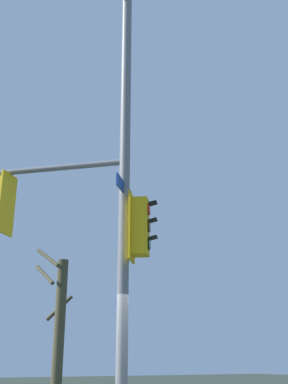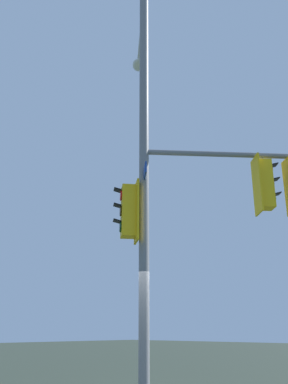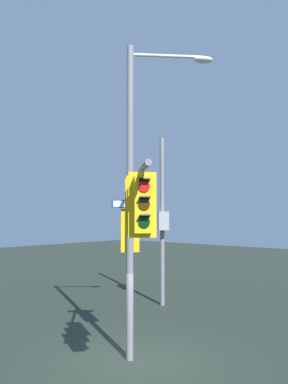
# 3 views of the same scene
# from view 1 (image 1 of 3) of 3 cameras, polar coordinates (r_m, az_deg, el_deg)

# --- Properties ---
(main_signal_pole_assembly) EXTENTS (5.52, 4.36, 9.36)m
(main_signal_pole_assembly) POSITION_cam_1_polar(r_m,az_deg,el_deg) (9.69, -10.82, 0.96)
(main_signal_pole_assembly) COLOR slate
(main_signal_pole_assembly) RESTS_ON ground
(bare_tree_behind_pole) EXTENTS (1.55, 1.50, 5.39)m
(bare_tree_behind_pole) POSITION_cam_1_polar(r_m,az_deg,el_deg) (17.78, -10.29, -15.35)
(bare_tree_behind_pole) COLOR #48452F
(bare_tree_behind_pole) RESTS_ON ground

